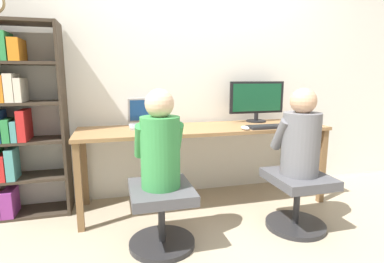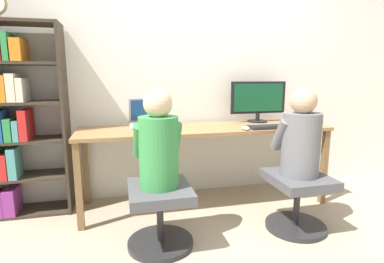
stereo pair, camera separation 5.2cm
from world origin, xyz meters
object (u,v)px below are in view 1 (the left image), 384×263
person_at_monitor (301,137)px  person_at_laptop (160,144)px  office_chair_left (297,196)px  desktop_monitor (257,101)px  office_chair_right (161,210)px  keyboard (273,126)px  bookshelf (6,121)px  laptop (146,121)px

person_at_monitor → person_at_laptop: person_at_laptop is taller
office_chair_left → desktop_monitor: bearing=87.3°
desktop_monitor → office_chair_right: (-1.10, -0.80, -0.68)m
office_chair_right → person_at_laptop: bearing=90.0°
desktop_monitor → office_chair_right: size_ratio=1.22×
keyboard → bookshelf: 2.24m
desktop_monitor → office_chair_right: desktop_monitor is taller
office_chair_left → person_at_monitor: (0.00, 0.00, 0.46)m
person_at_laptop → office_chair_right: bearing=-90.0°
keyboard → laptop: bearing=161.2°
desktop_monitor → office_chair_left: 1.05m
desktop_monitor → bookshelf: (-2.24, -0.02, -0.12)m
person_at_laptop → bookshelf: (-1.14, 0.77, 0.09)m
keyboard → person_at_monitor: 0.43m
office_chair_left → bookshelf: bearing=160.3°
office_chair_left → office_chair_right: (-1.06, 0.01, 0.00)m
office_chair_right → person_at_laptop: 0.47m
laptop → keyboard: bearing=-18.8°
office_chair_left → person_at_laptop: person_at_laptop is taller
laptop → person_at_laptop: bearing=-89.7°
office_chair_left → person_at_monitor: bearing=90.0°
office_chair_left → bookshelf: 2.40m
person_at_laptop → bookshelf: size_ratio=0.41×
laptop → bookshelf: bookshelf is taller
laptop → office_chair_right: laptop is taller
keyboard → person_at_laptop: person_at_laptop is taller
laptop → person_at_monitor: 1.34m
office_chair_left → person_at_monitor: size_ratio=0.72×
bookshelf → desktop_monitor: bearing=0.5°
keyboard → office_chair_right: bearing=-158.4°
office_chair_right → bookshelf: bearing=145.6°
person_at_laptop → bookshelf: bearing=145.7°
person_at_laptop → laptop: bearing=90.3°
bookshelf → person_at_monitor: bearing=-19.6°
office_chair_right → person_at_laptop: (0.00, 0.00, 0.47)m
person_at_laptop → desktop_monitor: bearing=35.7°
keyboard → office_chair_right: keyboard is taller
desktop_monitor → bookshelf: bearing=-179.5°
laptop → keyboard: size_ratio=0.77×
desktop_monitor → keyboard: desktop_monitor is taller
office_chair_left → office_chair_right: size_ratio=1.00×
laptop → office_chair_left: laptop is taller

